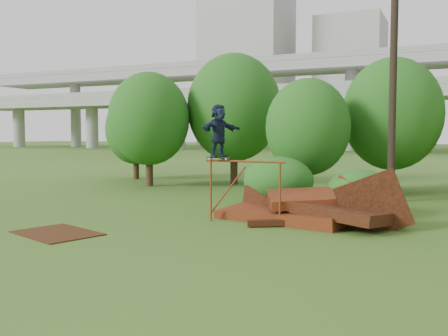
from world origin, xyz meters
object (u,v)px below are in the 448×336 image
at_px(scrap_pile, 310,209).
at_px(flat_plate, 57,233).
at_px(skater, 219,131).
at_px(utility_pole, 394,60).

distance_m(scrap_pile, flat_plate, 7.31).
xyz_separation_m(skater, flat_plate, (-3.11, -3.50, -2.73)).
xyz_separation_m(scrap_pile, skater, (-2.51, -1.17, 2.38)).
bearing_deg(flat_plate, skater, 48.36).
bearing_deg(skater, utility_pole, -11.09).
height_order(scrap_pile, skater, skater).
bearing_deg(skater, flat_plate, 159.66).
height_order(flat_plate, utility_pole, utility_pole).
height_order(skater, flat_plate, skater).
xyz_separation_m(flat_plate, utility_pole, (7.33, 10.15, 5.46)).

